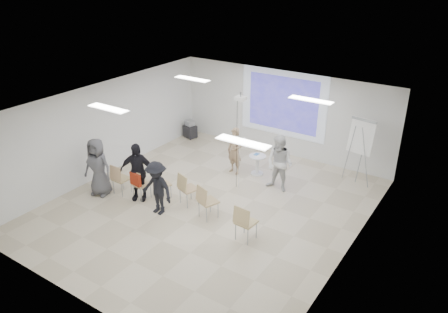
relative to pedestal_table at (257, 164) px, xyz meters
The scene contains 30 objects.
floor 2.56m from the pedestal_table, 93.42° to the right, with size 8.00×9.00×0.10m, color beige.
ceiling 3.68m from the pedestal_table, 93.42° to the right, with size 8.00×9.00×0.10m, color white.
wall_back 2.33m from the pedestal_table, 94.24° to the left, with size 8.00×0.10×3.00m, color silver.
wall_left 5.03m from the pedestal_table, 149.05° to the right, with size 0.10×9.00×3.00m, color silver.
wall_right 4.78m from the pedestal_table, 32.87° to the right, with size 0.10×9.00×3.00m, color silver.
projection_halo 2.46m from the pedestal_table, 94.38° to the left, with size 3.20×0.01×2.30m, color silver.
projection_image 2.45m from the pedestal_table, 94.41° to the left, with size 2.60×0.01×1.90m, color #3A35B4.
pedestal_table is the anchor object (origin of this frame).
player_left 0.89m from the pedestal_table, 155.51° to the right, with size 0.64×0.43×1.76m, color #A28363.
player_right 1.32m from the pedestal_table, 27.49° to the right, with size 0.93×0.75×1.93m, color silver.
controller_left 0.92m from the pedestal_table, behind, with size 0.04×0.12×0.04m, color silver.
controller_right 1.31m from the pedestal_table, 18.83° to the right, with size 0.04×0.12×0.04m, color white.
chair_far_left 4.37m from the pedestal_table, 128.84° to the right, with size 0.46×0.49×0.95m.
chair_left_mid 3.88m from the pedestal_table, 121.76° to the right, with size 0.49×0.52×0.93m.
chair_left_inner 3.30m from the pedestal_table, 118.60° to the right, with size 0.53×0.54×0.85m.
chair_center 2.89m from the pedestal_table, 104.45° to the right, with size 0.59×0.61×0.98m.
chair_right_inner 3.07m from the pedestal_table, 87.10° to the right, with size 0.60×0.62×0.98m.
chair_right_far 3.71m from the pedestal_table, 65.40° to the right, with size 0.50×0.53×0.99m.
red_jacket 4.00m from the pedestal_table, 120.58° to the right, with size 0.40×0.09×0.38m, color #9E2813.
laptop 3.21m from the pedestal_table, 118.95° to the right, with size 0.31×0.23×0.02m, color black.
audience_left 3.94m from the pedestal_table, 122.51° to the right, with size 1.17×0.70×2.00m, color black.
audience_mid 3.77m from the pedestal_table, 107.27° to the right, with size 1.13×0.62×1.75m, color black.
audience_outer 4.97m from the pedestal_table, 131.27° to the right, with size 0.96×0.63×1.97m, color #525257.
flipchart_easel 3.31m from the pedestal_table, 22.16° to the left, with size 0.90×0.69×2.11m.
av_cart 3.97m from the pedestal_table, 160.72° to the left, with size 0.56×0.49×0.70m.
ceiling_projector 2.53m from the pedestal_table, 92.87° to the right, with size 0.30×0.25×3.00m.
fluor_panel_nw 3.41m from the pedestal_table, 166.42° to the right, with size 1.20×0.30×0.02m, color white.
fluor_panel_ne 3.23m from the pedestal_table, 15.69° to the right, with size 1.20×0.30×0.02m, color white.
fluor_panel_sw 5.24m from the pedestal_table, 118.15° to the right, with size 1.20×0.30×0.02m, color white.
fluor_panel_se 5.13m from the pedestal_table, 65.29° to the right, with size 1.20×0.30×0.02m, color white.
Camera 1 is at (6.29, -8.66, 6.47)m, focal length 35.00 mm.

